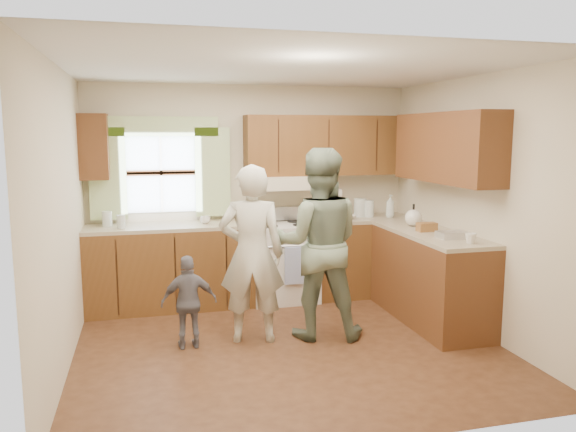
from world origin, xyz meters
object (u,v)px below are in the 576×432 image
object	(u,v)px
woman_left	(252,254)
woman_right	(318,244)
stove	(283,260)
child	(189,302)

from	to	relation	value
woman_left	woman_right	size ratio (longest dim) A/B	0.92
stove	child	world-z (taller)	stove
woman_right	stove	bearing A→B (deg)	-73.45
stove	woman_left	distance (m)	1.41
stove	woman_right	size ratio (longest dim) A/B	0.59
stove	woman_left	world-z (taller)	woman_left
woman_left	stove	bearing A→B (deg)	-103.85
stove	woman_right	xyz separation A→B (m)	(0.04, -1.25, 0.44)
child	woman_left	bearing A→B (deg)	-176.43
stove	child	xyz separation A→B (m)	(-1.18, -1.26, -0.04)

